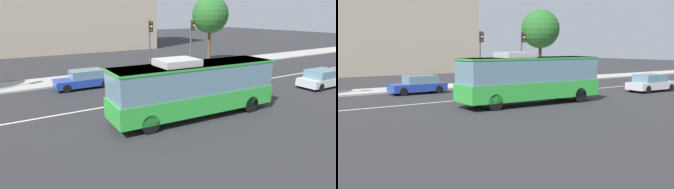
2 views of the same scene
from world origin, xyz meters
TOP-DOWN VIEW (x-y plane):
  - ground_plane at (0.00, 0.00)m, footprint 160.00×160.00m
  - sidewalk_kerb at (0.00, 8.89)m, footprint 80.00×3.87m
  - lane_centre_line at (0.00, 0.00)m, footprint 76.00×0.16m
  - transit_bus at (-2.43, -4.31)m, footprint 10.10×2.95m
  - sedan_silver at (10.65, -4.34)m, footprint 4.57×1.99m
  - sedan_blue at (-5.97, 5.64)m, footprint 4.53×1.88m
  - traffic_light_mid_block at (0.91, 7.12)m, footprint 0.32×0.62m
  - traffic_light_far_corner at (5.76, 7.09)m, footprint 0.33×0.62m
  - street_tree_kerbside_left at (10.33, 9.79)m, footprint 4.26×4.26m

SIDE VIEW (x-z plane):
  - ground_plane at x=0.00m, z-range 0.00..0.00m
  - lane_centre_line at x=0.00m, z-range 0.00..0.01m
  - sidewalk_kerb at x=0.00m, z-range 0.00..0.14m
  - sedan_silver at x=10.65m, z-range -0.01..1.46m
  - sedan_blue at x=-5.97m, z-range -0.01..1.46m
  - transit_bus at x=-2.43m, z-range 0.08..3.54m
  - traffic_light_mid_block at x=0.91m, z-range 0.96..6.16m
  - traffic_light_far_corner at x=5.76m, z-range 0.96..6.16m
  - street_tree_kerbside_left at x=10.33m, z-range 1.76..9.59m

